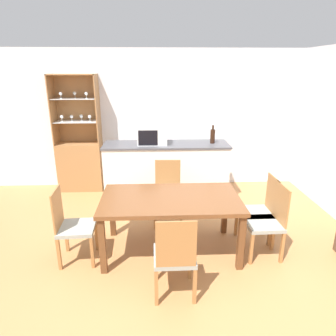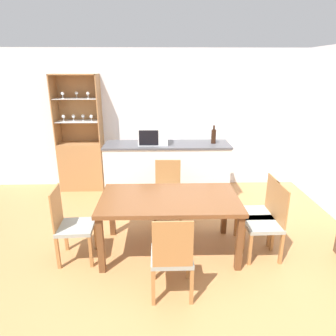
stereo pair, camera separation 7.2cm
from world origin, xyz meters
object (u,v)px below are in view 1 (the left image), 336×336
dining_table (171,203)px  dining_chair_side_right_far (259,211)px  dining_chair_head_far (168,193)px  dining_chair_side_left_near (72,226)px  wine_bottle (213,136)px  display_cabinet (80,158)px  microwave (152,136)px  dining_chair_side_right_near (267,222)px  dining_chair_head_near (175,256)px

dining_table → dining_chair_side_right_far: 1.18m
dining_chair_head_far → dining_chair_side_left_near: same height
dining_table → dining_chair_side_right_far: size_ratio=1.82×
dining_chair_side_right_far → wine_bottle: wine_bottle is taller
display_cabinet → dining_chair_side_left_near: display_cabinet is taller
dining_chair_head_far → wine_bottle: size_ratio=2.97×
display_cabinet → microwave: 1.54m
dining_table → dining_chair_side_right_near: (1.16, -0.14, -0.20)m
display_cabinet → dining_chair_side_right_near: display_cabinet is taller
dining_chair_side_right_far → dining_chair_side_right_near: (-0.00, -0.28, 0.00)m
dining_chair_side_left_near → dining_chair_side_right_far: bearing=94.1°
dining_chair_head_far → wine_bottle: 1.35m
microwave → wine_bottle: 1.02m
display_cabinet → wine_bottle: bearing=-11.8°
dining_table → dining_chair_head_near: bearing=-90.0°
dining_chair_head_far → microwave: size_ratio=1.87×
wine_bottle → dining_chair_head_far: bearing=-132.7°
dining_chair_side_right_far → dining_chair_side_right_near: 0.28m
display_cabinet → dining_chair_head_near: display_cabinet is taller
display_cabinet → dining_chair_side_left_near: bearing=-79.5°
display_cabinet → dining_chair_head_near: (1.58, -2.94, -0.16)m
dining_chair_side_right_far → wine_bottle: (-0.36, 1.52, 0.66)m
dining_chair_head_far → dining_chair_side_right_far: 1.32m
display_cabinet → dining_chair_side_right_near: size_ratio=2.31×
dining_chair_head_near → dining_chair_side_right_near: same height
dining_table → dining_chair_side_left_near: dining_chair_side_left_near is taller
dining_chair_head_near → wine_bottle: 2.66m
dining_chair_head_near → dining_chair_side_right_near: 1.33m
wine_bottle → dining_table: bearing=-115.8°
dining_table → wine_bottle: size_ratio=5.41×
dining_table → dining_chair_head_far: bearing=89.9°
display_cabinet → dining_chair_side_right_far: display_cabinet is taller
dining_table → dining_chair_side_right_far: bearing=6.9°
dining_chair_head_near → dining_chair_side_right_near: bearing=28.9°
dining_table → wine_bottle: (0.80, 1.65, 0.47)m
dining_table → microwave: bearing=97.8°
display_cabinet → microwave: bearing=-20.8°
microwave → wine_bottle: (1.02, 0.02, -0.02)m
display_cabinet → dining_chair_side_right_far: size_ratio=2.31×
dining_chair_side_left_near → wine_bottle: (1.96, 1.80, 0.66)m
dining_chair_head_far → dining_chair_side_right_far: (1.15, -0.65, 0.00)m
dining_table → dining_chair_side_right_near: size_ratio=1.82×
dining_chair_side_left_near → dining_chair_side_right_near: bearing=87.3°
dining_table → dining_chair_side_left_near: 1.18m
dining_chair_side_right_far → dining_chair_head_near: bearing=128.6°
display_cabinet → dining_chair_side_right_near: (2.74, -2.29, -0.16)m
dining_chair_head_near → dining_chair_side_left_near: bearing=150.3°
display_cabinet → dining_chair_head_near: size_ratio=2.31×
dining_chair_side_left_near → microwave: size_ratio=1.87×
dining_chair_side_right_far → microwave: bearing=42.5°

